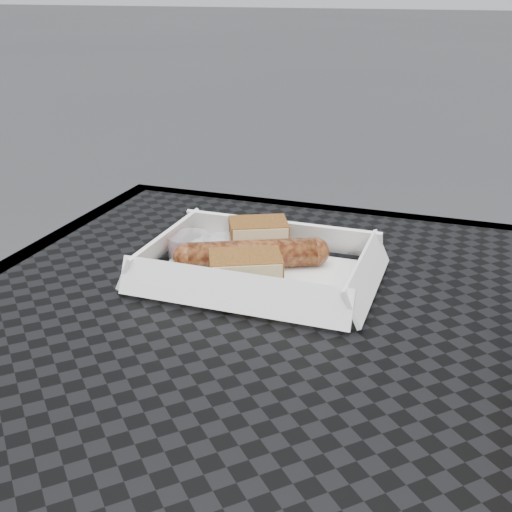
# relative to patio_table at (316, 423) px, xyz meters

# --- Properties ---
(patio_table) EXTENTS (0.80, 0.80, 0.74)m
(patio_table) POSITION_rel_patio_table_xyz_m (0.00, 0.00, 0.00)
(patio_table) COLOR black
(patio_table) RESTS_ON ground
(food_tray) EXTENTS (0.22, 0.15, 0.00)m
(food_tray) POSITION_rel_patio_table_xyz_m (-0.10, 0.13, 0.08)
(food_tray) COLOR white
(food_tray) RESTS_ON patio_table
(bratwurst) EXTENTS (0.16, 0.09, 0.03)m
(bratwurst) POSITION_rel_patio_table_xyz_m (-0.11, 0.14, 0.10)
(bratwurst) COLOR brown
(bratwurst) RESTS_ON food_tray
(bread_near) EXTENTS (0.08, 0.07, 0.04)m
(bread_near) POSITION_rel_patio_table_xyz_m (-0.12, 0.18, 0.10)
(bread_near) COLOR brown
(bread_near) RESTS_ON food_tray
(bread_far) EXTENTS (0.09, 0.08, 0.04)m
(bread_far) POSITION_rel_patio_table_xyz_m (-0.10, 0.09, 0.10)
(bread_far) COLOR brown
(bread_far) RESTS_ON food_tray
(veg_garnish) EXTENTS (0.03, 0.03, 0.00)m
(veg_garnish) POSITION_rel_patio_table_xyz_m (-0.05, 0.09, 0.08)
(veg_garnish) COLOR #F8400A
(veg_garnish) RESTS_ON food_tray
(napkin) EXTENTS (0.13, 0.13, 0.00)m
(napkin) POSITION_rel_patio_table_xyz_m (-0.15, 0.18, 0.08)
(napkin) COLOR white
(napkin) RESTS_ON patio_table
(condiment_cup_sauce) EXTENTS (0.05, 0.05, 0.03)m
(condiment_cup_sauce) POSITION_rel_patio_table_xyz_m (-0.19, 0.15, 0.09)
(condiment_cup_sauce) COLOR maroon
(condiment_cup_sauce) RESTS_ON patio_table
(condiment_cup_empty) EXTENTS (0.05, 0.05, 0.03)m
(condiment_cup_empty) POSITION_rel_patio_table_xyz_m (-0.15, 0.15, 0.09)
(condiment_cup_empty) COLOR silver
(condiment_cup_empty) RESTS_ON patio_table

